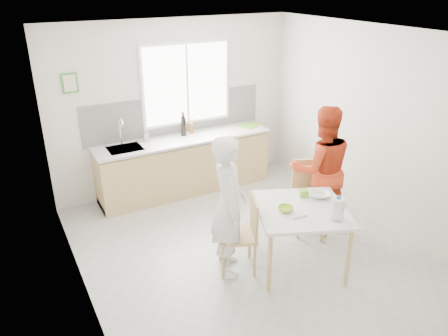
% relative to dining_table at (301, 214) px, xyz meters
% --- Properties ---
extents(ground, '(4.50, 4.50, 0.00)m').
position_rel_dining_table_xyz_m(ground, '(-0.39, 0.55, -0.70)').
color(ground, '#B7B7B2').
rests_on(ground, ground).
extents(room_shell, '(4.50, 4.50, 4.50)m').
position_rel_dining_table_xyz_m(room_shell, '(-0.39, 0.55, 0.94)').
color(room_shell, silver).
rests_on(room_shell, ground).
extents(window, '(1.50, 0.06, 1.30)m').
position_rel_dining_table_xyz_m(window, '(-0.19, 2.78, 1.00)').
color(window, white).
rests_on(window, room_shell).
extents(backsplash, '(3.00, 0.02, 0.65)m').
position_rel_dining_table_xyz_m(backsplash, '(-0.39, 2.79, 0.52)').
color(backsplash, white).
rests_on(backsplash, room_shell).
extents(picture_frame, '(0.22, 0.03, 0.28)m').
position_rel_dining_table_xyz_m(picture_frame, '(-1.94, 2.78, 1.20)').
color(picture_frame, '#439544').
rests_on(picture_frame, room_shell).
extents(kitchen_counter, '(2.84, 0.64, 1.37)m').
position_rel_dining_table_xyz_m(kitchen_counter, '(-0.39, 2.50, -0.28)').
color(kitchen_counter, tan).
rests_on(kitchen_counter, ground).
extents(dining_table, '(1.33, 1.33, 0.78)m').
position_rel_dining_table_xyz_m(dining_table, '(0.00, 0.00, 0.00)').
color(dining_table, white).
rests_on(dining_table, ground).
extents(chair_left, '(0.56, 0.56, 0.94)m').
position_rel_dining_table_xyz_m(chair_left, '(-0.63, 0.26, -0.19)').
color(chair_left, tan).
rests_on(chair_left, ground).
extents(chair_far, '(0.59, 0.59, 0.99)m').
position_rel_dining_table_xyz_m(chair_far, '(0.64, 0.63, -0.16)').
color(chair_far, tan).
rests_on(chair_far, ground).
extents(person_white, '(0.62, 0.73, 1.71)m').
position_rel_dining_table_xyz_m(person_white, '(-0.79, 0.32, 0.15)').
color(person_white, white).
rests_on(person_white, ground).
extents(person_red, '(1.05, 0.94, 1.76)m').
position_rel_dining_table_xyz_m(person_red, '(0.77, 0.59, 0.18)').
color(person_red, red).
rests_on(person_red, ground).
extents(bowl_green, '(0.23, 0.23, 0.05)m').
position_rel_dining_table_xyz_m(bowl_green, '(-0.20, 0.03, 0.11)').
color(bowl_green, '#A0D831').
rests_on(bowl_green, dining_table).
extents(bowl_white, '(0.32, 0.32, 0.06)m').
position_rel_dining_table_xyz_m(bowl_white, '(0.37, 0.12, 0.11)').
color(bowl_white, white).
rests_on(bowl_white, dining_table).
extents(milk_jug, '(0.20, 0.15, 0.26)m').
position_rel_dining_table_xyz_m(milk_jug, '(0.19, -0.38, 0.22)').
color(milk_jug, white).
rests_on(milk_jug, dining_table).
extents(green_box, '(0.13, 0.13, 0.09)m').
position_rel_dining_table_xyz_m(green_box, '(0.20, 0.22, 0.13)').
color(green_box, '#72B82A').
rests_on(green_box, dining_table).
extents(spoon, '(0.16, 0.02, 0.01)m').
position_rel_dining_table_xyz_m(spoon, '(-0.16, -0.17, 0.09)').
color(spoon, '#A5A5AA').
rests_on(spoon, dining_table).
extents(cutting_board, '(0.42, 0.36, 0.01)m').
position_rel_dining_table_xyz_m(cutting_board, '(0.84, 2.52, 0.22)').
color(cutting_board, '#77C92E').
rests_on(cutting_board, kitchen_counter).
extents(wine_bottle_a, '(0.07, 0.07, 0.32)m').
position_rel_dining_table_xyz_m(wine_bottle_a, '(-0.35, 2.62, 0.38)').
color(wine_bottle_a, black).
rests_on(wine_bottle_a, kitchen_counter).
extents(wine_bottle_b, '(0.07, 0.07, 0.30)m').
position_rel_dining_table_xyz_m(wine_bottle_b, '(-0.34, 2.60, 0.37)').
color(wine_bottle_b, black).
rests_on(wine_bottle_b, kitchen_counter).
extents(jar_amber, '(0.06, 0.06, 0.16)m').
position_rel_dining_table_xyz_m(jar_amber, '(-0.19, 2.66, 0.30)').
color(jar_amber, '#975B20').
rests_on(jar_amber, kitchen_counter).
extents(soap_bottle, '(0.10, 0.10, 0.17)m').
position_rel_dining_table_xyz_m(soap_bottle, '(-0.94, 2.66, 0.30)').
color(soap_bottle, '#999999').
rests_on(soap_bottle, kitchen_counter).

